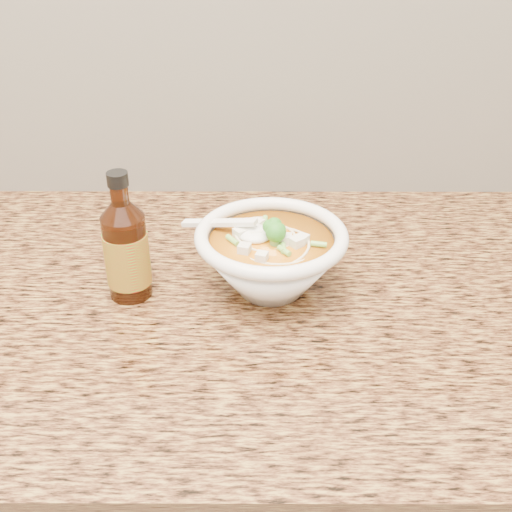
{
  "coord_description": "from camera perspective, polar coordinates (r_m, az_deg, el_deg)",
  "views": [
    {
      "loc": [
        0.19,
        0.96,
        1.4
      ],
      "look_at": [
        0.19,
        1.68,
        0.95
      ],
      "focal_mm": 45.0,
      "sensor_mm": 36.0,
      "label": 1
    }
  ],
  "objects": [
    {
      "name": "counter_slab",
      "position": [
        0.91,
        -12.21,
        -4.01
      ],
      "size": [
        4.0,
        0.68,
        0.04
      ],
      "primitive_type": "cube",
      "color": "olive",
      "rests_on": "cabinet"
    },
    {
      "name": "soup_bowl",
      "position": [
        0.85,
        1.32,
        -0.26
      ],
      "size": [
        0.22,
        0.2,
        0.11
      ],
      "rotation": [
        0.0,
        0.0,
        0.4
      ],
      "color": "white",
      "rests_on": "counter_slab"
    },
    {
      "name": "hot_sauce_bottle",
      "position": [
        0.85,
        -11.45,
        0.44
      ],
      "size": [
        0.08,
        0.08,
        0.18
      ],
      "rotation": [
        0.0,
        0.0,
        -0.37
      ],
      "color": "#3F1808",
      "rests_on": "counter_slab"
    },
    {
      "name": "cabinet",
      "position": [
        1.22,
        -9.68,
        -21.43
      ],
      "size": [
        4.0,
        0.65,
        0.86
      ],
      "primitive_type": "cube",
      "color": "#372110",
      "rests_on": "ground"
    }
  ]
}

